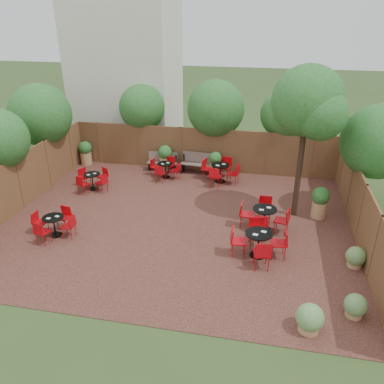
# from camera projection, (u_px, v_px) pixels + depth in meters

# --- Properties ---
(ground) EXTENTS (80.00, 80.00, 0.00)m
(ground) POSITION_uv_depth(u_px,v_px,m) (177.00, 222.00, 13.80)
(ground) COLOR #354F23
(ground) RESTS_ON ground
(courtyard_paving) EXTENTS (12.00, 10.00, 0.02)m
(courtyard_paving) POSITION_uv_depth(u_px,v_px,m) (177.00, 222.00, 13.80)
(courtyard_paving) COLOR #331715
(courtyard_paving) RESTS_ON ground
(fence_back) EXTENTS (12.00, 0.08, 2.00)m
(fence_back) POSITION_uv_depth(u_px,v_px,m) (202.00, 150.00, 17.80)
(fence_back) COLOR brown
(fence_back) RESTS_ON ground
(fence_left) EXTENTS (0.08, 10.00, 2.00)m
(fence_left) POSITION_uv_depth(u_px,v_px,m) (19.00, 183.00, 14.44)
(fence_left) COLOR brown
(fence_left) RESTS_ON ground
(fence_right) EXTENTS (0.08, 10.00, 2.00)m
(fence_right) POSITION_uv_depth(u_px,v_px,m) (361.00, 214.00, 12.30)
(fence_right) COLOR brown
(fence_right) RESTS_ON ground
(neighbour_building) EXTENTS (5.00, 4.00, 8.00)m
(neighbour_building) POSITION_uv_depth(u_px,v_px,m) (127.00, 70.00, 19.97)
(neighbour_building) COLOR silver
(neighbour_building) RESTS_ON ground
(overhang_foliage) EXTENTS (15.78, 10.38, 2.61)m
(overhang_foliage) POSITION_uv_depth(u_px,v_px,m) (161.00, 123.00, 15.57)
(overhang_foliage) COLOR #205E1E
(overhang_foliage) RESTS_ON ground
(courtyard_tree) EXTENTS (2.56, 2.46, 5.32)m
(courtyard_tree) POSITION_uv_depth(u_px,v_px,m) (307.00, 106.00, 12.59)
(courtyard_tree) COLOR black
(courtyard_tree) RESTS_ON courtyard_paving
(park_bench_left) EXTENTS (1.39, 0.53, 0.84)m
(park_bench_left) POSITION_uv_depth(u_px,v_px,m) (163.00, 161.00, 18.01)
(park_bench_left) COLOR brown
(park_bench_left) RESTS_ON courtyard_paving
(park_bench_right) EXTENTS (1.55, 0.64, 0.93)m
(park_bench_right) POSITION_uv_depth(u_px,v_px,m) (198.00, 163.00, 17.70)
(park_bench_right) COLOR brown
(park_bench_right) RESTS_ON courtyard_paving
(bistro_tables) EXTENTS (8.62, 7.02, 0.93)m
(bistro_tables) POSITION_uv_depth(u_px,v_px,m) (190.00, 200.00, 14.39)
(bistro_tables) COLOR black
(bistro_tables) RESTS_ON courtyard_paving
(planters) EXTENTS (11.12, 3.96, 1.17)m
(planters) POSITION_uv_depth(u_px,v_px,m) (188.00, 166.00, 16.93)
(planters) COLOR #AD8056
(planters) RESTS_ON courtyard_paving
(low_shrubs) EXTENTS (2.12, 3.49, 0.72)m
(low_shrubs) POSITION_uv_depth(u_px,v_px,m) (337.00, 295.00, 9.82)
(low_shrubs) COLOR #AD8056
(low_shrubs) RESTS_ON courtyard_paving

